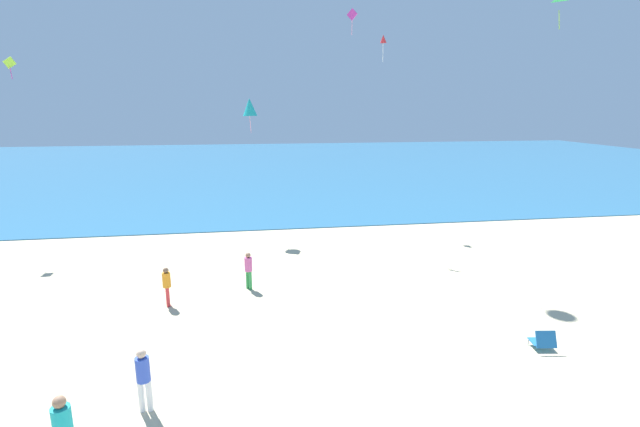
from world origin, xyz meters
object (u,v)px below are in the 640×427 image
person_5 (143,376)px  kite_teal (250,107)px  person_3 (167,284)px  kite_red (383,39)px  kite_lime (10,63)px  beach_chair_far_left (543,341)px  kite_magenta (352,15)px  person_2 (248,268)px

person_5 → kite_teal: kite_teal is taller
person_3 → kite_red: 17.67m
person_5 → kite_lime: (-8.26, 14.45, 7.73)m
beach_chair_far_left → kite_teal: 16.89m
kite_teal → kite_magenta: bearing=-9.8°
person_2 → kite_magenta: bearing=14.2°
person_3 → kite_red: kite_red is taller
kite_magenta → kite_red: (2.36, 2.60, -0.68)m
person_2 → kite_lime: kite_lime is taller
person_3 → kite_lime: 14.10m
person_3 → person_5: size_ratio=0.91×
person_2 → kite_teal: (0.29, 7.80, 5.83)m
beach_chair_far_left → kite_magenta: size_ratio=0.56×
kite_lime → kite_magenta: size_ratio=0.82×
beach_chair_far_left → person_3: 11.85m
kite_teal → kite_magenta: size_ratio=1.42×
person_5 → person_2: bearing=161.9°
kite_lime → kite_red: size_ratio=0.68×
kite_lime → kite_magenta: kite_magenta is taller
kite_teal → person_3: bearing=-108.9°
person_3 → kite_teal: bearing=-118.0°
beach_chair_far_left → person_5: (-10.44, -1.03, 0.59)m
person_5 → kite_magenta: kite_magenta is taller
kite_red → person_3: bearing=-134.6°
person_3 → kite_magenta: 15.27m
kite_lime → kite_red: bearing=5.7°
kite_teal → kite_magenta: kite_magenta is taller
kite_red → person_2: bearing=-129.0°
person_3 → kite_magenta: size_ratio=1.12×
beach_chair_far_left → kite_teal: bearing=38.3°
kite_magenta → person_5: bearing=-119.2°
beach_chair_far_left → kite_red: bearing=9.7°
person_2 → person_3: 2.96m
person_3 → person_2: bearing=-167.7°
person_5 → kite_magenta: size_ratio=1.24×
kite_red → kite_magenta: bearing=-132.3°
kite_lime → person_5: bearing=-60.2°
kite_lime → kite_teal: (10.86, 0.12, -1.96)m
kite_teal → kite_red: 8.45m
person_2 → kite_red: 15.49m
person_5 → kite_teal: bearing=170.6°
kite_lime → person_3: bearing=-48.2°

